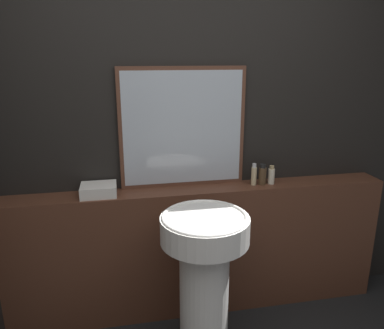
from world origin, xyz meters
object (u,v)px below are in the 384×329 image
Objects in this scene: mirror at (183,128)px; lotion_bottle at (271,175)px; towel_stack at (99,190)px; pedestal_sink at (204,274)px; shampoo_bottle at (254,175)px; conditioner_bottle at (262,175)px.

mirror is 6.42× the size of lotion_bottle.
mirror is 0.67m from towel_stack.
pedestal_sink is 0.77m from shampoo_bottle.
towel_stack is 1.03m from shampoo_bottle.
towel_stack is 1.46× the size of shampoo_bottle.
shampoo_bottle is 1.17× the size of lotion_bottle.
pedestal_sink is at bearing -87.64° from mirror.
mirror is 0.63m from conditioner_bottle.
conditioner_bottle reaches higher than towel_stack.
mirror reaches higher than conditioner_bottle.
shampoo_bottle is 0.13m from lotion_bottle.
shampoo_bottle is (0.47, -0.09, -0.32)m from mirror.
towel_stack is at bearing 180.00° from shampoo_bottle.
mirror reaches higher than pedestal_sink.
pedestal_sink is at bearing -140.69° from lotion_bottle.
mirror is at bearing 8.93° from towel_stack.
conditioner_bottle is 1.11× the size of lotion_bottle.
pedestal_sink is 7.25× the size of lotion_bottle.
pedestal_sink is 1.13× the size of mirror.
conditioner_bottle is (0.06, 0.00, -0.00)m from shampoo_bottle.
pedestal_sink is 6.19× the size of shampoo_bottle.
pedestal_sink is 0.84m from towel_stack.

